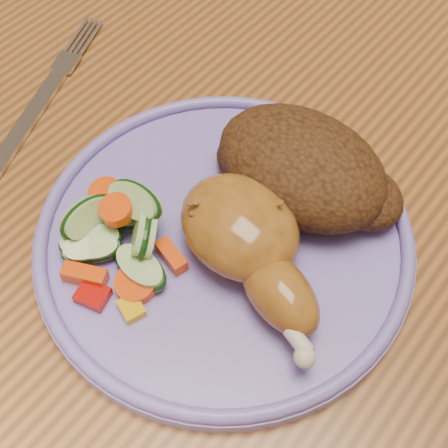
# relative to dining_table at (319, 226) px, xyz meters

# --- Properties ---
(ground) EXTENTS (4.00, 4.00, 0.00)m
(ground) POSITION_rel_dining_table_xyz_m (0.00, 0.00, -0.67)
(ground) COLOR brown
(ground) RESTS_ON ground
(dining_table) EXTENTS (0.90, 1.40, 0.75)m
(dining_table) POSITION_rel_dining_table_xyz_m (0.00, 0.00, 0.00)
(dining_table) COLOR brown
(dining_table) RESTS_ON ground
(plate) EXTENTS (0.27, 0.27, 0.01)m
(plate) POSITION_rel_dining_table_xyz_m (-0.02, -0.11, 0.09)
(plate) COLOR #7766C4
(plate) RESTS_ON dining_table
(plate_rim) EXTENTS (0.27, 0.27, 0.01)m
(plate_rim) POSITION_rel_dining_table_xyz_m (-0.02, -0.11, 0.10)
(plate_rim) COLOR #7766C4
(plate_rim) RESTS_ON plate
(chicken_leg) EXTENTS (0.15, 0.10, 0.05)m
(chicken_leg) POSITION_rel_dining_table_xyz_m (0.00, -0.11, 0.12)
(chicken_leg) COLOR #9B6220
(chicken_leg) RESTS_ON plate
(rice_pilaf) EXTENTS (0.14, 0.10, 0.06)m
(rice_pilaf) POSITION_rel_dining_table_xyz_m (-0.00, -0.04, 0.12)
(rice_pilaf) COLOR #442711
(rice_pilaf) RESTS_ON plate
(vegetable_pile) EXTENTS (0.10, 0.10, 0.05)m
(vegetable_pile) POSITION_rel_dining_table_xyz_m (-0.07, -0.16, 0.11)
(vegetable_pile) COLOR #A50A05
(vegetable_pile) RESTS_ON plate
(fork) EXTENTS (0.08, 0.17, 0.00)m
(fork) POSITION_rel_dining_table_xyz_m (-0.24, -0.09, 0.09)
(fork) COLOR silver
(fork) RESTS_ON dining_table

